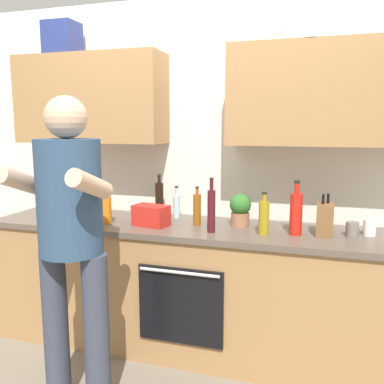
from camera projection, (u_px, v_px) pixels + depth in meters
The scene contains 18 objects.
ground_plane at pixel (188, 346), 3.00m from camera, with size 12.00×12.00×0.00m, color #756B5B.
back_wall_unit at pixel (199, 137), 3.02m from camera, with size 4.00×0.39×2.50m.
counter at pixel (188, 287), 2.93m from camera, with size 2.84×0.67×0.90m.
person_standing at pixel (71, 231), 2.20m from camera, with size 0.49×0.45×1.73m.
bottle_juice at pixel (106, 210), 2.89m from camera, with size 0.08×0.08×0.24m.
bottle_wine at pixel (211, 210), 2.65m from camera, with size 0.05×0.05×0.35m.
bottle_syrup at pixel (197, 209), 2.84m from camera, with size 0.05×0.05×0.27m.
bottle_water at pixel (177, 205), 3.07m from camera, with size 0.05×0.05×0.24m.
bottle_hotsauce at pixel (296, 213), 2.58m from camera, with size 0.08×0.08×0.34m.
bottle_oil at pixel (264, 217), 2.59m from camera, with size 0.07×0.07×0.27m.
bottle_soy at pixel (159, 199), 3.11m from camera, with size 0.06×0.06×0.32m.
bottle_vinegar at pixel (79, 211), 2.91m from camera, with size 0.07×0.07×0.22m.
cup_coffee at pixel (369, 228), 2.58m from camera, with size 0.08×0.08×0.10m, color white.
cup_stoneware at pixel (352, 229), 2.55m from camera, with size 0.08×0.08×0.09m, color slate.
mixing_bowl at pixel (59, 207), 3.25m from camera, with size 0.26×0.26×0.10m, color silver.
knife_block at pixel (325, 219), 2.58m from camera, with size 0.10×0.14×0.26m.
potted_herb at pixel (240, 209), 2.81m from camera, with size 0.15×0.15×0.22m.
grocery_bag_crisps at pixel (151, 216), 2.83m from camera, with size 0.24×0.14×0.14m, color red.
Camera 1 is at (0.85, -2.65, 1.58)m, focal length 38.73 mm.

